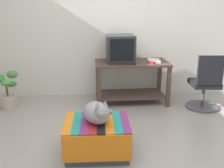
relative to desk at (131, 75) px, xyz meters
The scene contains 11 objects.
ground_plane 1.72m from the desk, 103.83° to the right, with size 14.00×14.00×0.00m, color #9E9389.
back_wall 1.02m from the desk, 131.20° to the left, with size 8.00×0.10×2.60m, color silver.
desk is the anchor object (origin of this frame).
tv_monitor 0.48m from the desk, behind, with size 0.46×0.49×0.44m.
keyboard 0.32m from the desk, 135.42° to the right, with size 0.40×0.15×0.02m, color black.
book 0.44m from the desk, ahead, with size 0.19×0.26×0.04m, color white.
ottoman_with_blanket 1.72m from the desk, 109.78° to the right, with size 0.70×0.59×0.38m.
cat 1.72m from the desk, 109.28° to the right, with size 0.38×0.48×0.29m.
potted_plant 2.03m from the desk, behind, with size 0.36×0.40×0.60m.
office_chair 1.19m from the desk, 18.99° to the right, with size 0.52×0.52×0.89m.
stapler 0.43m from the desk, 31.69° to the right, with size 0.04×0.11×0.04m, color #A31E1E.
Camera 1 is at (-0.15, -2.58, 1.59)m, focal length 41.52 mm.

